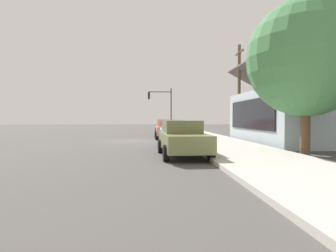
% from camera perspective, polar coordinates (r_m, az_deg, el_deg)
% --- Properties ---
extents(ground_plane, '(120.00, 120.00, 0.00)m').
position_cam_1_polar(ground_plane, '(21.30, -6.77, -3.02)').
color(ground_plane, '#4C4947').
extents(sidewalk_curb, '(60.00, 4.20, 0.16)m').
position_cam_1_polar(sidewalk_curb, '(21.71, 8.17, -2.72)').
color(sidewalk_curb, beige).
rests_on(sidewalk_curb, ground).
extents(car_cherry, '(4.73, 2.07, 1.59)m').
position_cam_1_polar(car_cherry, '(29.25, -0.60, -0.17)').
color(car_cherry, red).
rests_on(car_cherry, ground).
extents(car_coral, '(4.39, 2.10, 1.59)m').
position_cam_1_polar(car_coral, '(23.63, -0.12, -0.58)').
color(car_coral, '#EA8C75').
rests_on(car_coral, ground).
extents(car_skyblue, '(4.58, 2.18, 1.59)m').
position_cam_1_polar(car_skyblue, '(18.07, 1.23, -1.23)').
color(car_skyblue, '#8CB7E0').
rests_on(car_skyblue, ground).
extents(car_olive, '(4.59, 2.17, 1.59)m').
position_cam_1_polar(car_olive, '(12.61, 2.99, -2.43)').
color(car_olive, olive).
rests_on(car_olive, ground).
extents(storefront_building, '(10.48, 8.24, 5.83)m').
position_cam_1_polar(storefront_building, '(21.75, 26.20, 2.06)').
color(storefront_building, '#ADBCC6').
rests_on(storefront_building, ground).
extents(shade_tree, '(5.31, 5.31, 7.08)m').
position_cam_1_polar(shade_tree, '(14.50, 26.19, 12.22)').
color(shade_tree, brown).
rests_on(shade_tree, ground).
extents(traffic_light_main, '(0.37, 2.79, 5.20)m').
position_cam_1_polar(traffic_light_main, '(33.02, -1.21, 4.67)').
color(traffic_light_main, '#383833').
rests_on(traffic_light_main, ground).
extents(utility_pole_wooden, '(1.80, 0.24, 7.50)m').
position_cam_1_polar(utility_pole_wooden, '(23.13, 14.21, 7.05)').
color(utility_pole_wooden, brown).
rests_on(utility_pole_wooden, ground).
extents(fire_hydrant_red, '(0.22, 0.22, 0.71)m').
position_cam_1_polar(fire_hydrant_red, '(17.83, 6.16, -2.30)').
color(fire_hydrant_red, red).
rests_on(fire_hydrant_red, sidewalk_curb).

